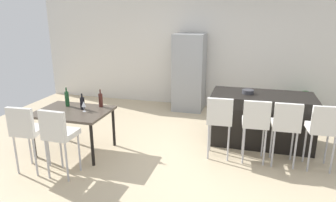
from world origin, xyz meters
name	(u,v)px	position (x,y,z in m)	size (l,w,h in m)	color
ground_plane	(213,152)	(0.00, 0.00, 0.00)	(10.00, 10.00, 0.00)	#C6B28E
back_wall	(230,49)	(0.00, 2.71, 1.45)	(10.00, 0.12, 2.90)	silver
kitchen_island	(261,119)	(0.76, 0.65, 0.46)	(1.79, 0.87, 0.92)	black
bar_chair_left	(220,118)	(0.10, -0.17, 0.70)	(0.42, 0.42, 1.05)	silver
bar_chair_middle	(256,121)	(0.66, -0.17, 0.70)	(0.42, 0.42, 1.05)	silver
bar_chair_right	(286,124)	(1.10, -0.17, 0.70)	(0.41, 0.41, 1.05)	silver
bar_chair_far	(323,127)	(1.62, -0.17, 0.70)	(0.43, 0.43, 1.05)	silver
dining_table	(73,115)	(-2.31, -0.59, 0.67)	(1.20, 0.89, 0.74)	#4C4238
dining_chair_near	(26,129)	(-2.57, -1.40, 0.70)	(0.42, 0.42, 1.05)	silver
dining_chair_far	(58,132)	(-2.04, -1.40, 0.70)	(0.41, 0.41, 1.05)	silver
wine_bottle_left	(82,103)	(-2.19, -0.48, 0.85)	(0.08, 0.08, 0.28)	black
wine_bottle_middle	(67,99)	(-2.54, -0.39, 0.87)	(0.07, 0.07, 0.34)	#194723
wine_bottle_end	(101,100)	(-1.96, -0.26, 0.86)	(0.07, 0.07, 0.31)	#471E19
wine_glass_right	(84,104)	(-2.10, -0.58, 0.86)	(0.07, 0.07, 0.17)	silver
refrigerator	(189,72)	(-0.91, 2.27, 0.92)	(0.72, 0.68, 1.84)	#939699
fruit_bowl	(248,92)	(0.50, 0.64, 0.96)	(0.21, 0.21, 0.07)	#333338
potted_plant	(304,102)	(1.73, 2.26, 0.38)	(0.45, 0.45, 0.64)	#38383D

